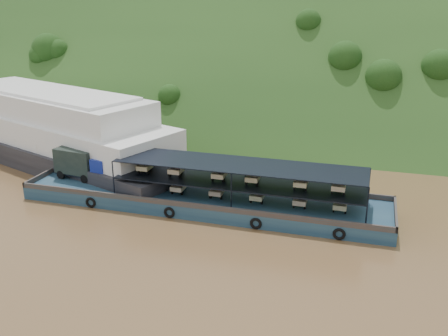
# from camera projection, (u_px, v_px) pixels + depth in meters

# --- Properties ---
(ground) EXTENTS (160.00, 160.00, 0.00)m
(ground) POSITION_uv_depth(u_px,v_px,m) (235.00, 213.00, 46.17)
(ground) COLOR brown
(ground) RESTS_ON ground
(hillside) EXTENTS (140.00, 39.60, 39.60)m
(hillside) POSITION_uv_depth(u_px,v_px,m) (296.00, 123.00, 78.77)
(hillside) COLOR #1E3D16
(hillside) RESTS_ON ground
(cargo_barge) EXTENTS (35.00, 7.18, 4.54)m
(cargo_barge) POSITION_uv_depth(u_px,v_px,m) (195.00, 194.00, 47.60)
(cargo_barge) COLOR #142E48
(cargo_barge) RESTS_ON ground
(passenger_ferry) EXTENTS (43.02, 24.34, 8.50)m
(passenger_ferry) POSITION_uv_depth(u_px,v_px,m) (50.00, 129.00, 60.64)
(passenger_ferry) COLOR black
(passenger_ferry) RESTS_ON ground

